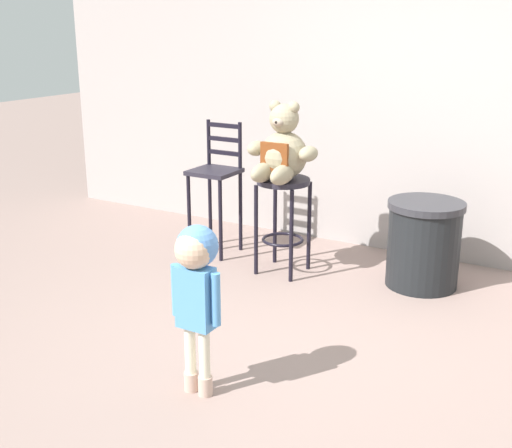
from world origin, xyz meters
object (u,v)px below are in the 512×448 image
(child_walking, at_px, (196,274))
(bar_chair_empty, at_px, (216,179))
(bar_stool_with_teddy, at_px, (283,205))
(trash_bin, at_px, (424,244))

(child_walking, height_order, bar_chair_empty, bar_chair_empty)
(bar_stool_with_teddy, relative_size, bar_chair_empty, 0.68)
(bar_stool_with_teddy, height_order, child_walking, child_walking)
(bar_stool_with_teddy, xyz_separation_m, trash_bin, (1.04, 0.27, -0.22))
(bar_stool_with_teddy, distance_m, bar_chair_empty, 0.74)
(child_walking, bearing_deg, trash_bin, -23.63)
(bar_chair_empty, bearing_deg, trash_bin, 4.15)
(bar_stool_with_teddy, height_order, trash_bin, bar_stool_with_teddy)
(bar_stool_with_teddy, distance_m, child_walking, 1.87)
(child_walking, distance_m, trash_bin, 2.19)
(child_walking, bearing_deg, bar_chair_empty, 22.90)
(child_walking, distance_m, bar_chair_empty, 2.28)
(bar_stool_with_teddy, bearing_deg, bar_chair_empty, 168.36)
(child_walking, relative_size, bar_chair_empty, 0.84)
(bar_stool_with_teddy, relative_size, child_walking, 0.81)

